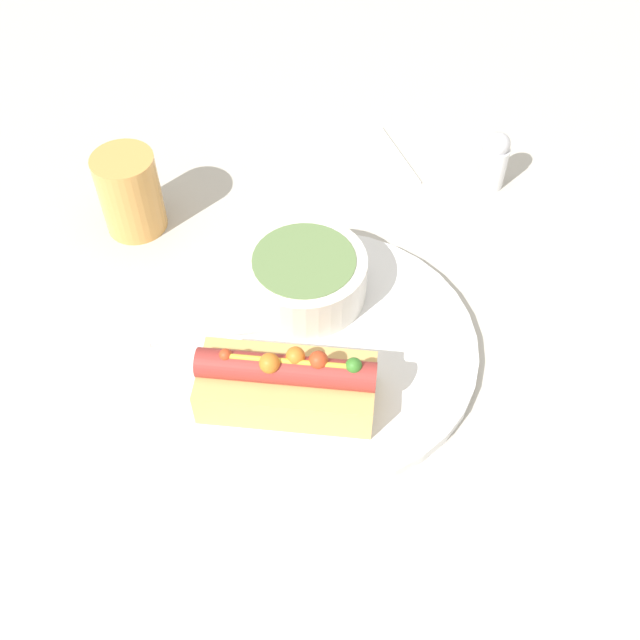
{
  "coord_description": "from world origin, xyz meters",
  "views": [
    {
      "loc": [
        0.22,
        -0.36,
        0.57
      ],
      "look_at": [
        0.0,
        0.0,
        0.04
      ],
      "focal_mm": 42.0,
      "sensor_mm": 36.0,
      "label": 1
    }
  ],
  "objects_px": {
    "hot_dog": "(287,383)",
    "salt_shaker": "(495,161)",
    "soup_bowl": "(304,275)",
    "spoon": "(284,326)",
    "drinking_glass": "(130,193)"
  },
  "relations": [
    {
      "from": "soup_bowl",
      "to": "drinking_glass",
      "type": "relative_size",
      "value": 1.34
    },
    {
      "from": "hot_dog",
      "to": "salt_shaker",
      "type": "distance_m",
      "value": 0.38
    },
    {
      "from": "hot_dog",
      "to": "drinking_glass",
      "type": "xyz_separation_m",
      "value": [
        -0.27,
        0.11,
        0.01
      ]
    },
    {
      "from": "spoon",
      "to": "salt_shaker",
      "type": "distance_m",
      "value": 0.32
    },
    {
      "from": "drinking_glass",
      "to": "salt_shaker",
      "type": "bearing_deg",
      "value": 41.24
    },
    {
      "from": "soup_bowl",
      "to": "spoon",
      "type": "bearing_deg",
      "value": -81.26
    },
    {
      "from": "hot_dog",
      "to": "soup_bowl",
      "type": "distance_m",
      "value": 0.13
    },
    {
      "from": "soup_bowl",
      "to": "drinking_glass",
      "type": "xyz_separation_m",
      "value": [
        -0.21,
        -0.0,
        0.01
      ]
    },
    {
      "from": "drinking_glass",
      "to": "hot_dog",
      "type": "bearing_deg",
      "value": -22.33
    },
    {
      "from": "hot_dog",
      "to": "salt_shaker",
      "type": "height_order",
      "value": "hot_dog"
    },
    {
      "from": "salt_shaker",
      "to": "spoon",
      "type": "bearing_deg",
      "value": -104.31
    },
    {
      "from": "spoon",
      "to": "drinking_glass",
      "type": "relative_size",
      "value": 1.58
    },
    {
      "from": "spoon",
      "to": "drinking_glass",
      "type": "bearing_deg",
      "value": 128.17
    },
    {
      "from": "drinking_glass",
      "to": "salt_shaker",
      "type": "height_order",
      "value": "drinking_glass"
    },
    {
      "from": "soup_bowl",
      "to": "hot_dog",
      "type": "bearing_deg",
      "value": -64.29
    }
  ]
}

